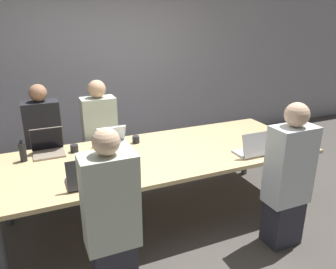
{
  "coord_description": "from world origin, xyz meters",
  "views": [
    {
      "loc": [
        -1.14,
        -2.94,
        2.08
      ],
      "look_at": [
        0.18,
        0.1,
        0.89
      ],
      "focal_mm": 35.0,
      "sensor_mm": 36.0,
      "label": 1
    }
  ],
  "objects_px": {
    "cup_far_left": "(74,148)",
    "person_far_left": "(45,145)",
    "laptop_far_left": "(48,146)",
    "stapler": "(121,159)",
    "laptop_near_right": "(253,149)",
    "person_near_left": "(111,219)",
    "cup_near_right": "(267,144)",
    "person_far_midleft": "(100,138)",
    "person_near_right": "(288,179)",
    "bottle_far_left": "(23,152)",
    "cup_far_midleft": "(136,140)",
    "cup_near_left": "(116,172)",
    "laptop_near_left": "(88,177)",
    "laptop_far_midleft": "(112,139)"
  },
  "relations": [
    {
      "from": "cup_near_right",
      "to": "person_far_left",
      "type": "bearing_deg",
      "value": 149.7
    },
    {
      "from": "person_near_right",
      "to": "stapler",
      "type": "height_order",
      "value": "person_near_right"
    },
    {
      "from": "laptop_far_left",
      "to": "person_near_right",
      "type": "bearing_deg",
      "value": -34.82
    },
    {
      "from": "person_near_left",
      "to": "laptop_far_midleft",
      "type": "bearing_deg",
      "value": -104.8
    },
    {
      "from": "cup_far_midleft",
      "to": "bottle_far_left",
      "type": "xyz_separation_m",
      "value": [
        -1.17,
        -0.03,
        0.06
      ]
    },
    {
      "from": "bottle_far_left",
      "to": "stapler",
      "type": "height_order",
      "value": "bottle_far_left"
    },
    {
      "from": "person_near_right",
      "to": "cup_near_left",
      "type": "height_order",
      "value": "person_near_right"
    },
    {
      "from": "cup_far_left",
      "to": "person_far_left",
      "type": "bearing_deg",
      "value": 116.55
    },
    {
      "from": "cup_far_midleft",
      "to": "stapler",
      "type": "relative_size",
      "value": 0.54
    },
    {
      "from": "bottle_far_left",
      "to": "person_far_left",
      "type": "bearing_deg",
      "value": 68.53
    },
    {
      "from": "laptop_near_right",
      "to": "person_near_left",
      "type": "bearing_deg",
      "value": 15.24
    },
    {
      "from": "person_near_left",
      "to": "laptop_far_left",
      "type": "relative_size",
      "value": 4.34
    },
    {
      "from": "laptop_far_left",
      "to": "stapler",
      "type": "distance_m",
      "value": 0.81
    },
    {
      "from": "cup_near_right",
      "to": "bottle_far_left",
      "type": "bearing_deg",
      "value": 163.77
    },
    {
      "from": "person_near_right",
      "to": "laptop_far_left",
      "type": "relative_size",
      "value": 4.4
    },
    {
      "from": "cup_far_midleft",
      "to": "person_near_left",
      "type": "bearing_deg",
      "value": -115.89
    },
    {
      "from": "laptop_far_midleft",
      "to": "person_near_left",
      "type": "height_order",
      "value": "person_near_left"
    },
    {
      "from": "cup_far_midleft",
      "to": "laptop_far_midleft",
      "type": "bearing_deg",
      "value": 168.32
    },
    {
      "from": "person_near_right",
      "to": "person_near_left",
      "type": "relative_size",
      "value": 1.01
    },
    {
      "from": "person_far_midleft",
      "to": "person_far_left",
      "type": "bearing_deg",
      "value": 173.41
    },
    {
      "from": "cup_near_right",
      "to": "cup_far_left",
      "type": "distance_m",
      "value": 2.05
    },
    {
      "from": "cup_near_right",
      "to": "stapler",
      "type": "height_order",
      "value": "cup_near_right"
    },
    {
      "from": "person_far_left",
      "to": "laptop_far_midleft",
      "type": "bearing_deg",
      "value": -35.45
    },
    {
      "from": "person_far_midleft",
      "to": "cup_near_left",
      "type": "xyz_separation_m",
      "value": [
        -0.11,
        -1.18,
        0.1
      ]
    },
    {
      "from": "cup_near_right",
      "to": "laptop_near_left",
      "type": "bearing_deg",
      "value": -178.22
    },
    {
      "from": "person_near_left",
      "to": "person_near_right",
      "type": "bearing_deg",
      "value": 178.55
    },
    {
      "from": "cup_far_midleft",
      "to": "cup_near_left",
      "type": "distance_m",
      "value": 0.83
    },
    {
      "from": "person_far_left",
      "to": "cup_near_right",
      "type": "bearing_deg",
      "value": -30.3
    },
    {
      "from": "laptop_far_midleft",
      "to": "laptop_near_left",
      "type": "bearing_deg",
      "value": -116.27
    },
    {
      "from": "person_far_midleft",
      "to": "cup_near_left",
      "type": "relative_size",
      "value": 17.68
    },
    {
      "from": "person_near_left",
      "to": "cup_far_left",
      "type": "height_order",
      "value": "person_near_left"
    },
    {
      "from": "cup_far_left",
      "to": "person_far_midleft",
      "type": "bearing_deg",
      "value": 51.19
    },
    {
      "from": "cup_near_left",
      "to": "cup_far_left",
      "type": "bearing_deg",
      "value": 109.75
    },
    {
      "from": "laptop_near_right",
      "to": "cup_far_midleft",
      "type": "distance_m",
      "value": 1.28
    },
    {
      "from": "cup_near_left",
      "to": "person_far_left",
      "type": "relative_size",
      "value": 0.06
    },
    {
      "from": "cup_near_right",
      "to": "bottle_far_left",
      "type": "xyz_separation_m",
      "value": [
        -2.4,
        0.7,
        0.05
      ]
    },
    {
      "from": "person_near_left",
      "to": "laptop_far_left",
      "type": "bearing_deg",
      "value": -76.24
    },
    {
      "from": "person_far_midleft",
      "to": "laptop_near_left",
      "type": "xyz_separation_m",
      "value": [
        -0.37,
        -1.26,
        0.14
      ]
    },
    {
      "from": "cup_near_right",
      "to": "cup_near_left",
      "type": "distance_m",
      "value": 1.65
    },
    {
      "from": "laptop_far_midleft",
      "to": "cup_far_midleft",
      "type": "distance_m",
      "value": 0.27
    },
    {
      "from": "person_far_midleft",
      "to": "cup_near_left",
      "type": "distance_m",
      "value": 1.19
    },
    {
      "from": "laptop_near_right",
      "to": "person_near_left",
      "type": "relative_size",
      "value": 0.23
    },
    {
      "from": "cup_far_midleft",
      "to": "laptop_near_right",
      "type": "bearing_deg",
      "value": -39.37
    },
    {
      "from": "person_near_right",
      "to": "bottle_far_left",
      "type": "height_order",
      "value": "person_near_right"
    },
    {
      "from": "person_far_left",
      "to": "cup_far_left",
      "type": "distance_m",
      "value": 0.61
    },
    {
      "from": "person_far_midleft",
      "to": "person_far_left",
      "type": "xyz_separation_m",
      "value": [
        -0.64,
        0.07,
        -0.01
      ]
    },
    {
      "from": "cup_near_right",
      "to": "cup_far_left",
      "type": "bearing_deg",
      "value": 158.9
    },
    {
      "from": "cup_far_midleft",
      "to": "laptop_far_left",
      "type": "bearing_deg",
      "value": 175.34
    },
    {
      "from": "person_near_right",
      "to": "person_far_left",
      "type": "relative_size",
      "value": 1.01
    },
    {
      "from": "cup_far_midleft",
      "to": "laptop_near_left",
      "type": "relative_size",
      "value": 0.23
    }
  ]
}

